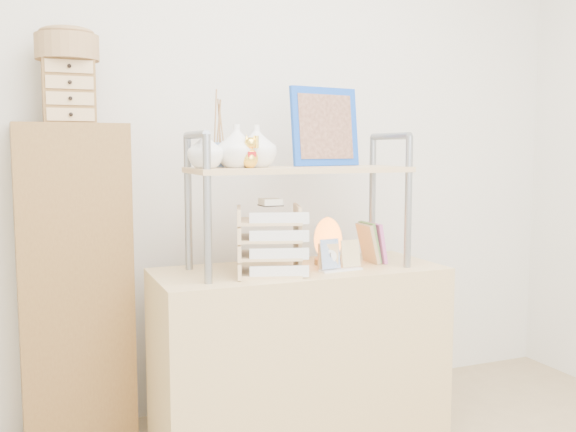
% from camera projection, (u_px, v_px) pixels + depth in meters
% --- Properties ---
extents(desk, '(1.20, 0.50, 0.75)m').
position_uv_depth(desk, '(299.00, 356.00, 2.71)').
color(desk, tan).
rests_on(desk, ground).
extents(cabinet, '(0.46, 0.26, 1.35)m').
position_uv_depth(cabinet, '(75.00, 285.00, 2.70)').
color(cabinet, brown).
rests_on(cabinet, ground).
extents(hutch, '(0.92, 0.34, 0.76)m').
position_uv_depth(hutch, '(275.00, 160.00, 2.60)').
color(hutch, gray).
rests_on(hutch, desk).
extents(letter_tray, '(0.30, 0.30, 0.30)m').
position_uv_depth(letter_tray, '(270.00, 244.00, 2.53)').
color(letter_tray, '#D6BB80').
rests_on(letter_tray, desk).
extents(salt_lamp, '(0.13, 0.13, 0.20)m').
position_uv_depth(salt_lamp, '(328.00, 240.00, 2.75)').
color(salt_lamp, brown).
rests_on(salt_lamp, desk).
extents(desk_clock, '(0.08, 0.05, 0.11)m').
position_uv_depth(desk_clock, '(328.00, 257.00, 2.62)').
color(desk_clock, tan).
rests_on(desk_clock, desk).
extents(postcard_stand, '(0.19, 0.07, 0.13)m').
position_uv_depth(postcard_stand, '(340.00, 261.00, 2.62)').
color(postcard_stand, white).
rests_on(postcard_stand, desk).
extents(drawer_chest, '(0.20, 0.16, 0.25)m').
position_uv_depth(drawer_chest, '(69.00, 92.00, 2.59)').
color(drawer_chest, brown).
rests_on(drawer_chest, cabinet).
extents(woven_basket, '(0.25, 0.25, 0.10)m').
position_uv_depth(woven_basket, '(67.00, 48.00, 2.57)').
color(woven_basket, '#986D45').
rests_on(woven_basket, drawer_chest).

